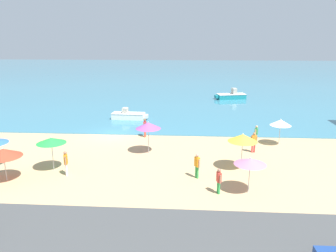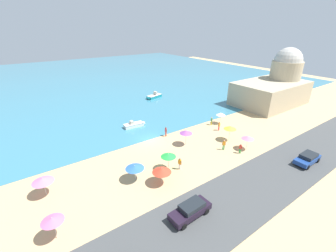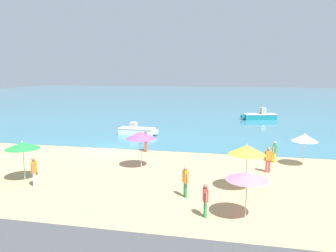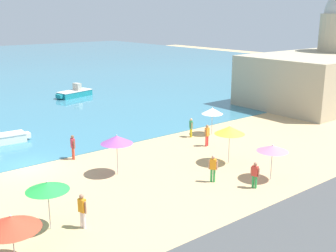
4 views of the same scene
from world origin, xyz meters
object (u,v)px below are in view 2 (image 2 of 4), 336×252
(bather_1, at_px, (166,131))
(beach_umbrella_2, at_px, (248,138))
(beach_umbrella_5, at_px, (168,155))
(beach_umbrella_8, at_px, (52,220))
(bather_5, at_px, (224,144))
(skiff_nearshore, at_px, (134,125))
(parked_car_0, at_px, (191,210))
(harbor_fortress, at_px, (276,85))
(beach_umbrella_4, at_px, (162,170))
(bather_2, at_px, (219,126))
(beach_umbrella_0, at_px, (221,114))
(beach_umbrella_6, at_px, (43,180))
(parked_car_1, at_px, (308,158))
(bather_4, at_px, (240,148))
(beach_umbrella_3, at_px, (230,128))
(skiff_offshore, at_px, (154,96))
(beach_umbrella_7, at_px, (135,167))
(bather_3, at_px, (212,121))
(bather_0, at_px, (180,163))
(beach_umbrella_1, at_px, (186,132))

(bather_1, bearing_deg, beach_umbrella_2, -54.88)
(beach_umbrella_5, relative_size, beach_umbrella_8, 0.98)
(bather_5, relative_size, skiff_nearshore, 0.41)
(parked_car_0, height_order, harbor_fortress, harbor_fortress)
(beach_umbrella_4, height_order, bather_2, beach_umbrella_4)
(beach_umbrella_0, height_order, beach_umbrella_6, beach_umbrella_6)
(parked_car_1, bearing_deg, beach_umbrella_5, 149.03)
(bather_2, relative_size, bather_4, 1.07)
(beach_umbrella_2, xyz_separation_m, bather_2, (1.63, 7.36, -1.06))
(parked_car_0, bearing_deg, beach_umbrella_4, 84.66)
(bather_5, bearing_deg, beach_umbrella_6, 169.16)
(beach_umbrella_5, relative_size, skiff_nearshore, 0.59)
(bather_5, relative_size, parked_car_0, 0.37)
(beach_umbrella_3, distance_m, skiff_offshore, 28.23)
(bather_5, bearing_deg, harbor_fortress, 17.67)
(beach_umbrella_8, bearing_deg, beach_umbrella_6, 88.37)
(bather_2, relative_size, harbor_fortress, 0.10)
(harbor_fortress, bearing_deg, beach_umbrella_4, -165.86)
(harbor_fortress, bearing_deg, skiff_offshore, 137.88)
(bather_5, bearing_deg, parked_car_1, -54.35)
(bather_4, distance_m, skiff_nearshore, 20.07)
(beach_umbrella_8, height_order, bather_1, beach_umbrella_8)
(bather_1, xyz_separation_m, parked_car_0, (-8.36, -16.44, -0.14))
(beach_umbrella_2, height_order, beach_umbrella_8, beach_umbrella_8)
(parked_car_0, bearing_deg, bather_4, 19.74)
(beach_umbrella_2, xyz_separation_m, parked_car_0, (-16.15, -5.37, -1.16))
(parked_car_1, distance_m, skiff_offshore, 39.16)
(skiff_nearshore, bearing_deg, parked_car_0, -103.47)
(beach_umbrella_3, xyz_separation_m, beach_umbrella_8, (-27.96, -3.88, -0.09))
(beach_umbrella_7, relative_size, bather_2, 1.37)
(beach_umbrella_6, xyz_separation_m, bather_3, (30.00, 3.30, -1.21))
(skiff_offshore, height_order, harbor_fortress, harbor_fortress)
(bather_0, distance_m, bather_3, 16.44)
(beach_umbrella_1, xyz_separation_m, beach_umbrella_4, (-8.67, -5.96, -0.38))
(parked_car_0, bearing_deg, parked_car_1, -6.02)
(bather_3, bearing_deg, beach_umbrella_2, -103.18)
(bather_1, height_order, harbor_fortress, harbor_fortress)
(beach_umbrella_3, bearing_deg, bather_0, -171.37)
(beach_umbrella_0, relative_size, bather_3, 1.48)
(beach_umbrella_1, bearing_deg, bather_1, 101.36)
(beach_umbrella_2, bearing_deg, beach_umbrella_0, 65.89)
(beach_umbrella_0, height_order, bather_1, beach_umbrella_0)
(parked_car_0, bearing_deg, beach_umbrella_5, 69.91)
(beach_umbrella_4, xyz_separation_m, skiff_nearshore, (4.98, 17.10, -1.47))
(bather_4, height_order, harbor_fortress, harbor_fortress)
(beach_umbrella_6, height_order, bather_1, beach_umbrella_6)
(beach_umbrella_2, bearing_deg, harbor_fortress, 23.46)
(beach_umbrella_1, xyz_separation_m, harbor_fortress, (32.42, 4.40, 2.08))
(beach_umbrella_1, bearing_deg, parked_car_1, -53.17)
(beach_umbrella_7, height_order, beach_umbrella_8, beach_umbrella_8)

